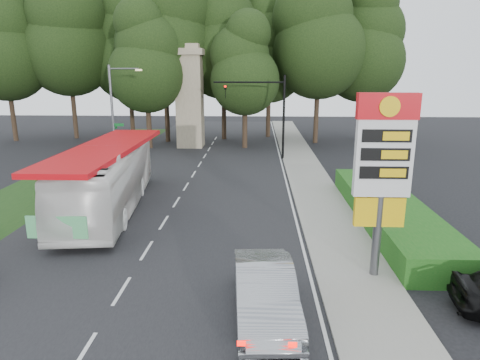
{
  "coord_description": "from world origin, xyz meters",
  "views": [
    {
      "loc": [
        4.73,
        -12.97,
        7.59
      ],
      "look_at": [
        3.89,
        7.94,
        2.2
      ],
      "focal_mm": 32.0,
      "sensor_mm": 36.0,
      "label": 1
    }
  ],
  "objects_px": {
    "monument": "(190,96)",
    "sedan_silver": "(265,293)",
    "transit_bus": "(108,178)",
    "traffic_signal_mast": "(269,105)",
    "streetlight_signs": "(115,110)",
    "gas_station_pylon": "(383,162)"
  },
  "relations": [
    {
      "from": "traffic_signal_mast",
      "to": "monument",
      "type": "relative_size",
      "value": 0.72
    },
    {
      "from": "gas_station_pylon",
      "to": "traffic_signal_mast",
      "type": "height_order",
      "value": "traffic_signal_mast"
    },
    {
      "from": "streetlight_signs",
      "to": "monument",
      "type": "relative_size",
      "value": 0.8
    },
    {
      "from": "gas_station_pylon",
      "to": "traffic_signal_mast",
      "type": "relative_size",
      "value": 0.95
    },
    {
      "from": "traffic_signal_mast",
      "to": "sedan_silver",
      "type": "relative_size",
      "value": 1.37
    },
    {
      "from": "streetlight_signs",
      "to": "sedan_silver",
      "type": "xyz_separation_m",
      "value": [
        12.02,
        -22.97,
        -3.58
      ]
    },
    {
      "from": "traffic_signal_mast",
      "to": "monument",
      "type": "height_order",
      "value": "monument"
    },
    {
      "from": "traffic_signal_mast",
      "to": "sedan_silver",
      "type": "distance_m",
      "value": 25.25
    },
    {
      "from": "traffic_signal_mast",
      "to": "transit_bus",
      "type": "relative_size",
      "value": 0.56
    },
    {
      "from": "gas_station_pylon",
      "to": "monument",
      "type": "xyz_separation_m",
      "value": [
        -11.2,
        28.01,
        0.66
      ]
    },
    {
      "from": "streetlight_signs",
      "to": "traffic_signal_mast",
      "type": "bearing_deg",
      "value": 8.92
    },
    {
      "from": "traffic_signal_mast",
      "to": "sedan_silver",
      "type": "xyz_separation_m",
      "value": [
        -0.65,
        -24.96,
        -3.81
      ]
    },
    {
      "from": "monument",
      "to": "transit_bus",
      "type": "bearing_deg",
      "value": -94.21
    },
    {
      "from": "gas_station_pylon",
      "to": "traffic_signal_mast",
      "type": "xyz_separation_m",
      "value": [
        -3.52,
        22.0,
        0.22
      ]
    },
    {
      "from": "transit_bus",
      "to": "sedan_silver",
      "type": "bearing_deg",
      "value": -57.77
    },
    {
      "from": "streetlight_signs",
      "to": "monument",
      "type": "xyz_separation_m",
      "value": [
        4.99,
        7.99,
        0.67
      ]
    },
    {
      "from": "monument",
      "to": "traffic_signal_mast",
      "type": "bearing_deg",
      "value": -38.0
    },
    {
      "from": "transit_bus",
      "to": "sedan_silver",
      "type": "height_order",
      "value": "transit_bus"
    },
    {
      "from": "gas_station_pylon",
      "to": "sedan_silver",
      "type": "bearing_deg",
      "value": -144.69
    },
    {
      "from": "monument",
      "to": "sedan_silver",
      "type": "height_order",
      "value": "monument"
    },
    {
      "from": "traffic_signal_mast",
      "to": "gas_station_pylon",
      "type": "bearing_deg",
      "value": -80.91
    },
    {
      "from": "gas_station_pylon",
      "to": "streetlight_signs",
      "type": "distance_m",
      "value": 25.74
    }
  ]
}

